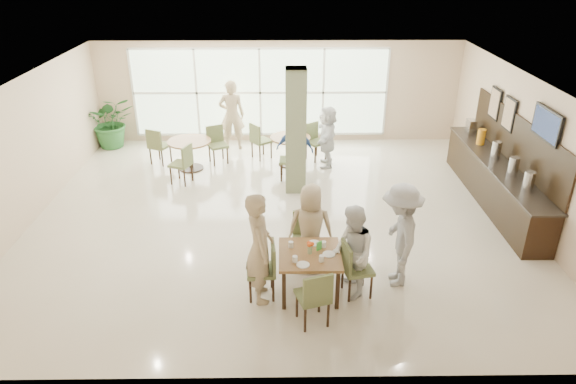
{
  "coord_description": "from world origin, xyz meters",
  "views": [
    {
      "loc": [
        0.09,
        -9.49,
        5.14
      ],
      "look_at": [
        0.2,
        -1.2,
        1.1
      ],
      "focal_mm": 32.0,
      "sensor_mm": 36.0,
      "label": 1
    }
  ],
  "objects_px": {
    "teen_standing": "(400,235)",
    "teen_left": "(260,248)",
    "buffet_counter": "(496,179)",
    "round_table_right": "(290,144)",
    "adult_a": "(295,150)",
    "round_table_left": "(190,148)",
    "teen_right": "(352,253)",
    "main_table": "(310,258)",
    "adult_standing": "(232,115)",
    "adult_b": "(327,136)",
    "potted_plant": "(111,122)",
    "teen_far": "(311,228)"
  },
  "relations": [
    {
      "from": "adult_a",
      "to": "adult_b",
      "type": "xyz_separation_m",
      "value": [
        0.83,
        0.89,
        0.02
      ]
    },
    {
      "from": "round_table_left",
      "to": "round_table_right",
      "type": "distance_m",
      "value": 2.51
    },
    {
      "from": "main_table",
      "to": "adult_b",
      "type": "xyz_separation_m",
      "value": [
        0.71,
        5.31,
        0.12
      ]
    },
    {
      "from": "round_table_left",
      "to": "adult_standing",
      "type": "bearing_deg",
      "value": 56.5
    },
    {
      "from": "round_table_left",
      "to": "teen_far",
      "type": "relative_size",
      "value": 0.67
    },
    {
      "from": "adult_standing",
      "to": "main_table",
      "type": "bearing_deg",
      "value": 103.88
    },
    {
      "from": "teen_left",
      "to": "adult_a",
      "type": "bearing_deg",
      "value": -18.59
    },
    {
      "from": "buffet_counter",
      "to": "teen_right",
      "type": "distance_m",
      "value": 4.77
    },
    {
      "from": "adult_standing",
      "to": "potted_plant",
      "type": "bearing_deg",
      "value": -4.55
    },
    {
      "from": "adult_standing",
      "to": "round_table_right",
      "type": "bearing_deg",
      "value": 141.64
    },
    {
      "from": "main_table",
      "to": "buffet_counter",
      "type": "height_order",
      "value": "buffet_counter"
    },
    {
      "from": "round_table_left",
      "to": "teen_right",
      "type": "xyz_separation_m",
      "value": [
        3.38,
        -5.16,
        0.22
      ]
    },
    {
      "from": "potted_plant",
      "to": "teen_standing",
      "type": "height_order",
      "value": "teen_standing"
    },
    {
      "from": "buffet_counter",
      "to": "round_table_right",
      "type": "bearing_deg",
      "value": 153.66
    },
    {
      "from": "round_table_right",
      "to": "adult_b",
      "type": "relative_size",
      "value": 0.65
    },
    {
      "from": "adult_standing",
      "to": "round_table_left",
      "type": "bearing_deg",
      "value": 55.18
    },
    {
      "from": "buffet_counter",
      "to": "teen_left",
      "type": "height_order",
      "value": "buffet_counter"
    },
    {
      "from": "teen_right",
      "to": "teen_standing",
      "type": "distance_m",
      "value": 0.87
    },
    {
      "from": "round_table_right",
      "to": "potted_plant",
      "type": "relative_size",
      "value": 0.7
    },
    {
      "from": "teen_standing",
      "to": "teen_right",
      "type": "bearing_deg",
      "value": -64.88
    },
    {
      "from": "main_table",
      "to": "potted_plant",
      "type": "xyz_separation_m",
      "value": [
        -5.11,
        6.73,
        0.06
      ]
    },
    {
      "from": "teen_right",
      "to": "adult_b",
      "type": "relative_size",
      "value": 1.01
    },
    {
      "from": "teen_standing",
      "to": "teen_left",
      "type": "bearing_deg",
      "value": -77.05
    },
    {
      "from": "buffet_counter",
      "to": "adult_b",
      "type": "distance_m",
      "value": 4.07
    },
    {
      "from": "potted_plant",
      "to": "adult_standing",
      "type": "distance_m",
      "value": 3.35
    },
    {
      "from": "adult_b",
      "to": "adult_standing",
      "type": "relative_size",
      "value": 0.82
    },
    {
      "from": "teen_standing",
      "to": "adult_standing",
      "type": "bearing_deg",
      "value": -149.4
    },
    {
      "from": "teen_far",
      "to": "adult_b",
      "type": "height_order",
      "value": "teen_far"
    },
    {
      "from": "main_table",
      "to": "adult_standing",
      "type": "xyz_separation_m",
      "value": [
        -1.78,
        6.54,
        0.29
      ]
    },
    {
      "from": "buffet_counter",
      "to": "potted_plant",
      "type": "height_order",
      "value": "buffet_counter"
    },
    {
      "from": "round_table_left",
      "to": "adult_a",
      "type": "bearing_deg",
      "value": -15.26
    },
    {
      "from": "teen_far",
      "to": "potted_plant",
      "type": "bearing_deg",
      "value": -43.34
    },
    {
      "from": "adult_a",
      "to": "buffet_counter",
      "type": "bearing_deg",
      "value": -0.86
    },
    {
      "from": "round_table_left",
      "to": "teen_right",
      "type": "distance_m",
      "value": 6.17
    },
    {
      "from": "teen_left",
      "to": "teen_standing",
      "type": "height_order",
      "value": "teen_left"
    },
    {
      "from": "buffet_counter",
      "to": "adult_a",
      "type": "distance_m",
      "value": 4.48
    },
    {
      "from": "main_table",
      "to": "teen_right",
      "type": "bearing_deg",
      "value": -3.21
    },
    {
      "from": "main_table",
      "to": "teen_right",
      "type": "height_order",
      "value": "teen_right"
    },
    {
      "from": "round_table_left",
      "to": "teen_left",
      "type": "distance_m",
      "value": 5.58
    },
    {
      "from": "round_table_left",
      "to": "teen_right",
      "type": "bearing_deg",
      "value": -56.8
    },
    {
      "from": "potted_plant",
      "to": "teen_left",
      "type": "relative_size",
      "value": 0.78
    },
    {
      "from": "main_table",
      "to": "round_table_right",
      "type": "distance_m",
      "value": 5.37
    },
    {
      "from": "main_table",
      "to": "adult_a",
      "type": "distance_m",
      "value": 4.42
    },
    {
      "from": "teen_far",
      "to": "adult_standing",
      "type": "distance_m",
      "value": 6.1
    },
    {
      "from": "teen_left",
      "to": "adult_a",
      "type": "xyz_separation_m",
      "value": [
        0.65,
        4.52,
        -0.16
      ]
    },
    {
      "from": "teen_left",
      "to": "adult_standing",
      "type": "bearing_deg",
      "value": -1.82
    },
    {
      "from": "buffet_counter",
      "to": "adult_b",
      "type": "bearing_deg",
      "value": 148.6
    },
    {
      "from": "main_table",
      "to": "buffet_counter",
      "type": "distance_m",
      "value": 5.25
    },
    {
      "from": "teen_left",
      "to": "adult_b",
      "type": "xyz_separation_m",
      "value": [
        1.49,
        5.41,
        -0.14
      ]
    },
    {
      "from": "potted_plant",
      "to": "adult_standing",
      "type": "relative_size",
      "value": 0.75
    }
  ]
}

